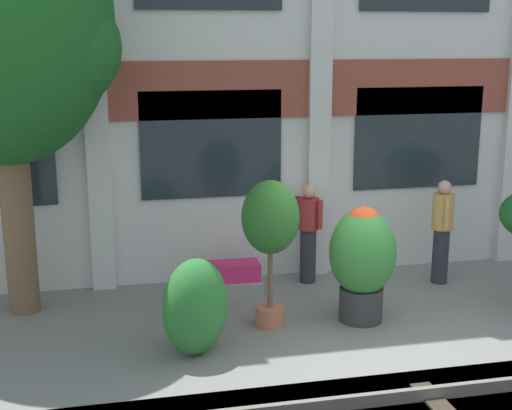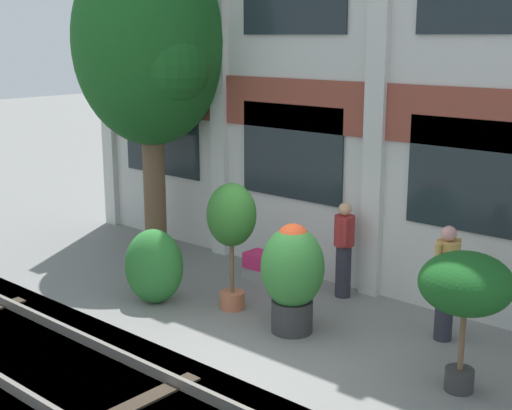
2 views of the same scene
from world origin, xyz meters
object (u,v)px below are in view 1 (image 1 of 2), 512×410
Objects in this scene: resident_near_plants at (308,230)px; topiary_hedge at (195,307)px; broadleaf_tree at (3,26)px; potted_plant_terracotta_small at (270,224)px; potted_plant_ribbed_drum at (363,257)px; resident_by_doorway at (442,228)px; potted_plant_square_trough at (228,279)px.

resident_near_plants reaches higher than topiary_hedge.
broadleaf_tree is 3.00× the size of potted_plant_terracotta_small.
broadleaf_tree is at bearing 163.42° from potted_plant_ribbed_drum.
topiary_hedge is (-1.12, -0.66, -0.83)m from potted_plant_terracotta_small.
potted_plant_ribbed_drum is 1.73m from resident_near_plants.
resident_near_plants is (-2.09, 0.49, -0.05)m from resident_by_doorway.
broadleaf_tree reaches higher than resident_near_plants.
broadleaf_tree is 5.44m from resident_near_plants.
resident_by_doorway is (3.11, 1.14, -0.54)m from potted_plant_terracotta_small.
resident_by_doorway reaches higher than topiary_hedge.
topiary_hedge is at bearing -145.60° from resident_by_doorway.
potted_plant_terracotta_small is 1.21× the size of resident_by_doorway.
potted_plant_terracotta_small is 2.01m from resident_near_plants.
topiary_hedge is at bearing -111.05° from potted_plant_square_trough.
resident_near_plants is at bearing 99.18° from potted_plant_ribbed_drum.
broadleaf_tree is 4.94× the size of topiary_hedge.
resident_by_doorway is at bearing -3.43° from potted_plant_square_trough.
potted_plant_ribbed_drum is at bearing 62.21° from resident_near_plants.
broadleaf_tree is 4.87m from potted_plant_square_trough.
potted_plant_square_trough is at bearing 0.69° from broadleaf_tree.
potted_plant_terracotta_small reaches higher than potted_plant_ribbed_drum.
broadleaf_tree is at bearing -170.14° from resident_by_doorway.
resident_near_plants is at bearing 11.56° from potted_plant_square_trough.
potted_plant_square_trough is 2.18m from topiary_hedge.
potted_plant_square_trough is 0.69× the size of potted_plant_ribbed_drum.
potted_plant_square_trough is 0.70× the size of resident_near_plants.
potted_plant_ribbed_drum is 1.32× the size of topiary_hedge.
potted_plant_square_trough is at bearing 139.04° from potted_plant_ribbed_drum.
potted_plant_terracotta_small is at bearing -75.48° from potted_plant_square_trough.
potted_plant_terracotta_small is at bearing -21.18° from broadleaf_tree.
resident_near_plants is at bearing 4.12° from broadleaf_tree.
potted_plant_terracotta_small reaches higher than resident_near_plants.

